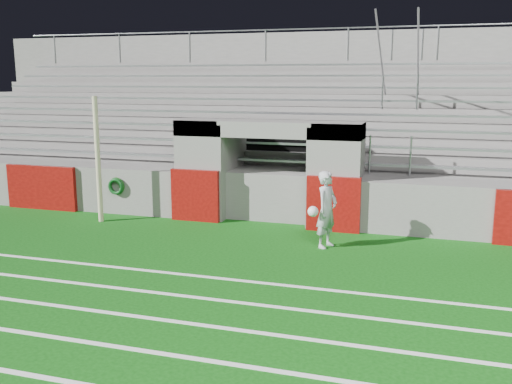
% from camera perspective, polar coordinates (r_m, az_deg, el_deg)
% --- Properties ---
extents(ground, '(90.00, 90.00, 0.00)m').
position_cam_1_polar(ground, '(11.72, -3.54, -6.88)').
color(ground, '#0B470C').
rests_on(ground, ground).
extents(field_post, '(0.13, 0.13, 3.22)m').
position_cam_1_polar(field_post, '(15.10, -15.53, 3.10)').
color(field_post, beige).
rests_on(field_post, ground).
extents(field_markings, '(28.00, 8.09, 0.01)m').
position_cam_1_polar(field_markings, '(7.62, -17.52, -17.78)').
color(field_markings, white).
rests_on(field_markings, ground).
extents(stadium_structure, '(26.00, 8.48, 5.42)m').
position_cam_1_polar(stadium_structure, '(18.93, 4.92, 4.68)').
color(stadium_structure, slate).
rests_on(stadium_structure, ground).
extents(goalkeeper_with_ball, '(0.66, 0.77, 1.69)m').
position_cam_1_polar(goalkeeper_with_ball, '(12.51, 7.06, -1.75)').
color(goalkeeper_with_ball, '#ACAFB6').
rests_on(goalkeeper_with_ball, ground).
extents(hose_coil, '(0.48, 0.14, 0.48)m').
position_cam_1_polar(hose_coil, '(15.84, -13.81, 0.56)').
color(hose_coil, '#0E460E').
rests_on(hose_coil, ground).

